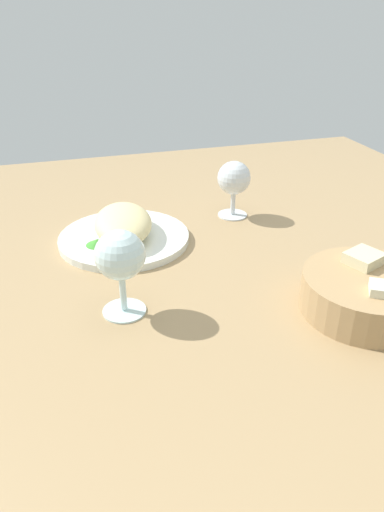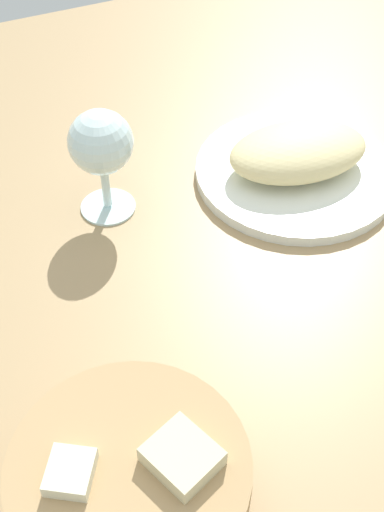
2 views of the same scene
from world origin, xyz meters
The scene contains 6 objects.
ground_plane centered at (0.00, 0.00, -1.00)cm, with size 140.00×140.00×2.00cm, color tan.
plate centered at (-12.60, -14.94, 0.70)cm, with size 25.21×25.21×1.40cm, color white.
omelette centered at (-12.60, -14.94, 3.94)cm, with size 17.54×10.93×5.08cm, color beige.
lettuce_garnish centered at (-9.86, -20.39, 1.97)cm, with size 4.26×4.26×1.14cm, color #3B8D2D.
bread_basket centered at (20.88, 16.32, 3.07)cm, with size 19.59×19.59×7.57cm.
wine_glass_near centered at (10.97, -18.93, 9.11)cm, with size 7.41×7.41×13.47cm.
Camera 2 is at (26.61, 41.19, 55.50)cm, focal length 47.95 mm.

